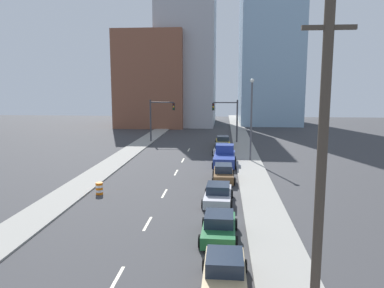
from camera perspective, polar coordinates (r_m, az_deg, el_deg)
name	(u,v)px	position (r m, az deg, el deg)	size (l,w,h in m)	color
sidewalk_left	(147,140)	(59.60, -6.93, 0.63)	(2.90, 103.56, 0.12)	gray
sidewalk_right	(242,141)	(58.42, 7.62, 0.45)	(2.90, 103.56, 0.12)	gray
lane_stripe_at_9m	(116,280)	(17.88, -11.46, -19.59)	(0.16, 2.40, 0.01)	beige
lane_stripe_at_16m	(148,224)	(23.93, -6.79, -11.94)	(0.16, 2.40, 0.01)	beige
lane_stripe_at_23m	(164,193)	(30.13, -4.23, -7.52)	(0.16, 2.40, 0.01)	beige
lane_stripe_at_30m	(176,173)	(37.13, -2.45, -4.37)	(0.16, 2.40, 0.01)	beige
lane_stripe_at_36m	(183,160)	(43.18, -1.40, -2.50)	(0.16, 2.40, 0.01)	beige
lane_stripe_at_43m	(189,150)	(50.20, -0.51, -0.90)	(0.16, 2.40, 0.01)	beige
building_brick_left	(154,80)	(82.18, -5.86, 9.66)	(14.00, 16.00, 19.54)	brown
building_office_center	(188,59)	(85.36, -0.62, 12.85)	(12.00, 20.00, 29.02)	#A8A8AD
building_glass_right	(269,34)	(90.09, 11.72, 16.03)	(13.00, 20.00, 40.18)	#8CADC6
traffic_signal_left	(157,115)	(57.29, -5.32, 4.43)	(3.87, 0.35, 6.45)	#38383D
traffic_signal_right	(230,115)	(56.40, 5.84, 4.35)	(3.87, 0.35, 6.45)	#38383D
utility_pole_right_near	(321,177)	(12.52, 19.04, -4.78)	(1.60, 0.32, 10.98)	#473D33
traffic_barrel	(99,188)	(30.58, -13.94, -6.60)	(0.56, 0.56, 0.95)	orange
street_lamp	(251,115)	(42.51, 9.04, 4.46)	(0.44, 0.44, 9.29)	#4C4C51
sedan_tan	(225,272)	(16.79, 4.98, -18.90)	(2.07, 4.35, 1.45)	tan
sedan_green	(219,227)	(21.47, 4.14, -12.48)	(2.15, 4.31, 1.46)	#1E6033
sedan_silver	(218,194)	(27.56, 4.00, -7.65)	(2.26, 4.59, 1.44)	#B2B2BC
sedan_brown	(223,173)	(33.83, 4.80, -4.50)	(2.03, 4.53, 1.53)	brown
pickup_truck_blue	(225,157)	(40.72, 4.98, -1.99)	(2.60, 5.89, 2.13)	navy
sedan_white	(222,149)	(47.37, 4.54, -0.75)	(2.28, 4.32, 1.36)	silver
sedan_yellow	(223,142)	(52.71, 4.72, 0.31)	(2.26, 4.75, 1.55)	gold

